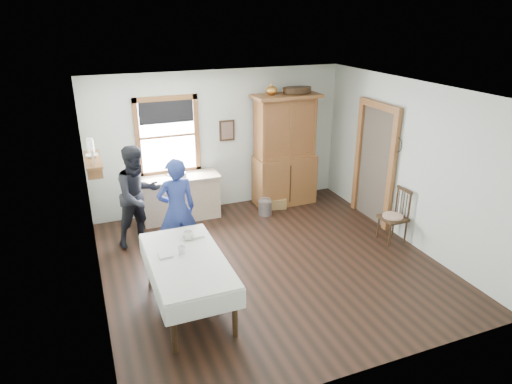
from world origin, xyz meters
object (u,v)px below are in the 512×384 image
at_px(china_hutch, 285,151).
at_px(dining_table, 188,282).
at_px(wicker_basket, 277,203).
at_px(spindle_chair, 393,216).
at_px(pail, 265,208).
at_px(woman_blue, 177,213).
at_px(figure_dark, 139,199).
at_px(work_counter, 180,197).

height_order(china_hutch, dining_table, china_hutch).
xyz_separation_m(china_hutch, wicker_basket, (-0.25, -0.21, -1.01)).
height_order(spindle_chair, pail, spindle_chair).
xyz_separation_m(spindle_chair, pail, (-1.60, 1.80, -0.34)).
bearing_deg(pail, dining_table, -131.66).
bearing_deg(woman_blue, dining_table, 78.94).
height_order(dining_table, woman_blue, woman_blue).
relative_size(woman_blue, figure_dark, 0.97).
distance_m(pail, woman_blue, 2.25).
bearing_deg(pail, woman_blue, -152.32).
bearing_deg(woman_blue, wicker_basket, -155.20).
distance_m(spindle_chair, woman_blue, 3.61).
bearing_deg(wicker_basket, china_hutch, 40.04).
bearing_deg(figure_dark, work_counter, 15.48).
bearing_deg(wicker_basket, figure_dark, -170.33).
xyz_separation_m(work_counter, spindle_chair, (3.15, -2.25, 0.05)).
bearing_deg(wicker_basket, pail, -149.01).
bearing_deg(spindle_chair, china_hutch, 112.60).
bearing_deg(dining_table, china_hutch, 45.84).
distance_m(work_counter, dining_table, 2.85).
bearing_deg(china_hutch, spindle_chair, -66.76).
xyz_separation_m(pail, woman_blue, (-1.91, -1.00, 0.63)).
relative_size(dining_table, pail, 6.68).
height_order(spindle_chair, figure_dark, figure_dark).
bearing_deg(woman_blue, spindle_chair, 163.73).
xyz_separation_m(spindle_chair, woman_blue, (-3.51, 0.80, 0.29)).
distance_m(work_counter, wicker_basket, 1.94).
relative_size(pail, woman_blue, 0.18).
bearing_deg(pail, wicker_basket, 30.99).
bearing_deg(dining_table, pail, 48.34).
relative_size(dining_table, woman_blue, 1.20).
distance_m(dining_table, pail, 3.16).
distance_m(dining_table, spindle_chair, 3.73).
bearing_deg(pail, work_counter, 163.94).
distance_m(spindle_chair, pail, 2.43).
bearing_deg(figure_dark, woman_blue, -81.75).
xyz_separation_m(pail, figure_dark, (-2.39, -0.26, 0.65)).
distance_m(spindle_chair, wicker_basket, 2.40).
height_order(spindle_chair, woman_blue, woman_blue).
distance_m(work_counter, woman_blue, 1.53).
bearing_deg(pail, spindle_chair, -48.52).
relative_size(work_counter, china_hutch, 0.66).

